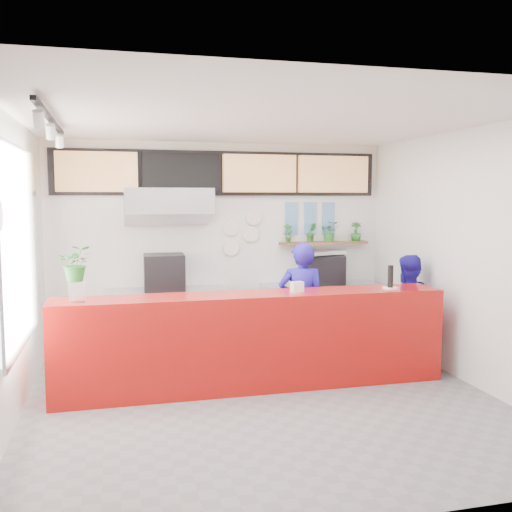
{
  "coord_description": "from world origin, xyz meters",
  "views": [
    {
      "loc": [
        -1.52,
        -5.86,
        2.18
      ],
      "look_at": [
        0.1,
        0.7,
        1.5
      ],
      "focal_mm": 40.0,
      "sensor_mm": 36.0,
      "label": 1
    }
  ],
  "objects_px": {
    "service_counter": "(254,341)",
    "staff_center": "(301,306)",
    "panini_oven": "(164,272)",
    "staff_right": "(407,309)",
    "espresso_machine": "(322,269)",
    "pepper_mill": "(390,276)"
  },
  "relations": [
    {
      "from": "staff_right",
      "to": "pepper_mill",
      "type": "height_order",
      "value": "staff_right"
    },
    {
      "from": "pepper_mill",
      "to": "service_counter",
      "type": "bearing_deg",
      "value": 178.7
    },
    {
      "from": "espresso_machine",
      "to": "staff_right",
      "type": "bearing_deg",
      "value": -45.19
    },
    {
      "from": "service_counter",
      "to": "staff_center",
      "type": "bearing_deg",
      "value": 37.37
    },
    {
      "from": "espresso_machine",
      "to": "staff_right",
      "type": "xyz_separation_m",
      "value": [
        0.69,
        -1.33,
        -0.39
      ]
    },
    {
      "from": "panini_oven",
      "to": "staff_right",
      "type": "xyz_separation_m",
      "value": [
        3.06,
        -1.33,
        -0.43
      ]
    },
    {
      "from": "panini_oven",
      "to": "service_counter",
      "type": "bearing_deg",
      "value": -62.51
    },
    {
      "from": "service_counter",
      "to": "staff_right",
      "type": "distance_m",
      "value": 2.25
    },
    {
      "from": "panini_oven",
      "to": "pepper_mill",
      "type": "bearing_deg",
      "value": -33.97
    },
    {
      "from": "service_counter",
      "to": "pepper_mill",
      "type": "height_order",
      "value": "pepper_mill"
    },
    {
      "from": "panini_oven",
      "to": "espresso_machine",
      "type": "height_order",
      "value": "panini_oven"
    },
    {
      "from": "staff_right",
      "to": "pepper_mill",
      "type": "relative_size",
      "value": 5.46
    },
    {
      "from": "service_counter",
      "to": "pepper_mill",
      "type": "distance_m",
      "value": 1.83
    },
    {
      "from": "staff_right",
      "to": "pepper_mill",
      "type": "xyz_separation_m",
      "value": [
        -0.51,
        -0.51,
        0.52
      ]
    },
    {
      "from": "staff_right",
      "to": "staff_center",
      "type": "bearing_deg",
      "value": -24.15
    },
    {
      "from": "staff_right",
      "to": "service_counter",
      "type": "bearing_deg",
      "value": -7.25
    },
    {
      "from": "staff_center",
      "to": "pepper_mill",
      "type": "bearing_deg",
      "value": 161.96
    },
    {
      "from": "espresso_machine",
      "to": "staff_center",
      "type": "relative_size",
      "value": 0.41
    },
    {
      "from": "panini_oven",
      "to": "staff_center",
      "type": "height_order",
      "value": "staff_center"
    },
    {
      "from": "panini_oven",
      "to": "espresso_machine",
      "type": "relative_size",
      "value": 0.83
    },
    {
      "from": "pepper_mill",
      "to": "panini_oven",
      "type": "bearing_deg",
      "value": 144.26
    },
    {
      "from": "espresso_machine",
      "to": "staff_center",
      "type": "xyz_separation_m",
      "value": [
        -0.73,
        -1.21,
        -0.3
      ]
    }
  ]
}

